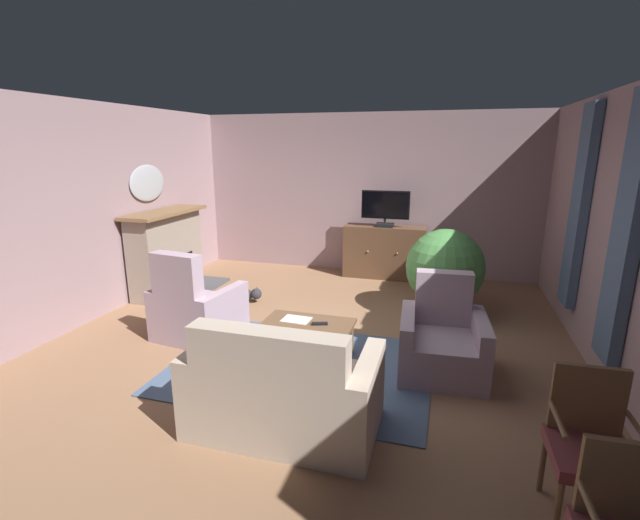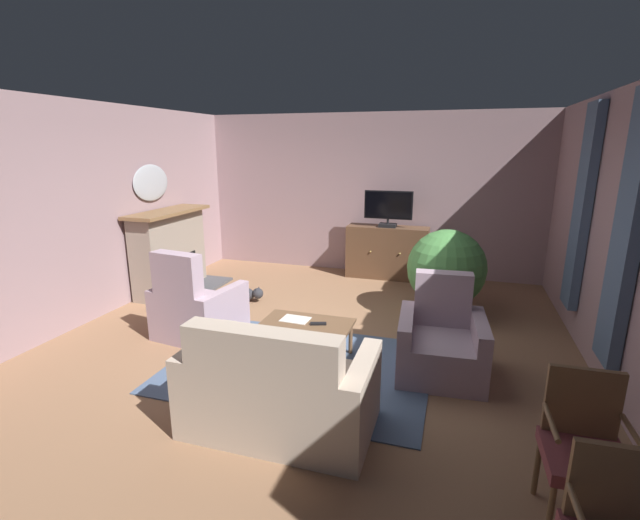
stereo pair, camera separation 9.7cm
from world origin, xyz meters
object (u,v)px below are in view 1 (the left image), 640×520
at_px(wall_mirror_oval, 148,183).
at_px(armchair_by_fireplace, 196,310).
at_px(armchair_near_window, 442,342).
at_px(tv_cabinet, 384,253).
at_px(fireplace, 168,254).
at_px(television, 385,208).
at_px(tv_remote, 320,324).
at_px(potted_plant_small_fern_corner, 452,269).
at_px(potted_plant_tall_palm_by_window, 445,269).
at_px(side_chair_mid_row, 590,443).
at_px(folded_newspaper, 296,319).
at_px(coffee_table, 309,326).
at_px(cat, 243,294).
at_px(sofa_floral, 282,392).

distance_m(wall_mirror_oval, armchair_by_fireplace, 2.50).
bearing_deg(armchair_near_window, wall_mirror_oval, 161.77).
xyz_separation_m(armchair_by_fireplace, armchair_near_window, (2.83, -0.05, -0.03)).
relative_size(wall_mirror_oval, tv_cabinet, 0.58).
relative_size(fireplace, television, 1.95).
relative_size(wall_mirror_oval, armchair_near_window, 0.82).
bearing_deg(tv_cabinet, tv_remote, -93.57).
distance_m(television, potted_plant_small_fern_corner, 1.64).
height_order(fireplace, potted_plant_tall_palm_by_window, fireplace).
bearing_deg(television, side_chair_mid_row, -67.90).
height_order(tv_remote, armchair_by_fireplace, armchair_by_fireplace).
height_order(television, folded_newspaper, television).
xyz_separation_m(tv_cabinet, coffee_table, (-0.34, -3.24, -0.07)).
height_order(armchair_by_fireplace, side_chair_mid_row, armchair_by_fireplace).
height_order(side_chair_mid_row, cat, side_chair_mid_row).
height_order(coffee_table, armchair_near_window, armchair_near_window).
xyz_separation_m(fireplace, folded_newspaper, (2.62, -1.51, -0.20)).
bearing_deg(wall_mirror_oval, potted_plant_small_fern_corner, 9.06).
distance_m(fireplace, tv_remote, 3.30).
height_order(armchair_by_fireplace, cat, armchair_by_fireplace).
distance_m(wall_mirror_oval, potted_plant_small_fern_corner, 4.69).
bearing_deg(tv_cabinet, armchair_near_window, -71.70).
distance_m(fireplace, wall_mirror_oval, 1.11).
relative_size(fireplace, side_chair_mid_row, 1.68).
distance_m(coffee_table, potted_plant_small_fern_corner, 2.68).
bearing_deg(fireplace, potted_plant_small_fern_corner, 9.58).
bearing_deg(coffee_table, tv_remote, -19.35).
xyz_separation_m(sofa_floral, side_chair_mid_row, (2.08, -0.27, 0.17)).
bearing_deg(television, wall_mirror_oval, -153.59).
distance_m(tv_cabinet, armchair_near_window, 3.34).
height_order(fireplace, coffee_table, fireplace).
relative_size(wall_mirror_oval, television, 1.00).
bearing_deg(armchair_by_fireplace, coffee_table, -4.68).
bearing_deg(side_chair_mid_row, television, 112.10).
distance_m(tv_cabinet, folded_newspaper, 3.26).
bearing_deg(potted_plant_small_fern_corner, side_chair_mid_row, -78.12).
bearing_deg(fireplace, potted_plant_tall_palm_by_window, 1.31).
height_order(television, armchair_near_window, television).
xyz_separation_m(wall_mirror_oval, side_chair_mid_row, (5.28, -3.09, -1.18)).
relative_size(potted_plant_small_fern_corner, cat, 1.21).
xyz_separation_m(television, folded_newspaper, (-0.48, -3.17, -0.82)).
distance_m(folded_newspaper, potted_plant_small_fern_corner, 2.75).
height_order(tv_remote, sofa_floral, sofa_floral).
height_order(fireplace, armchair_by_fireplace, fireplace).
xyz_separation_m(tv_cabinet, tv_remote, (-0.20, -3.29, -0.01)).
distance_m(tv_cabinet, potted_plant_tall_palm_by_window, 1.93).
bearing_deg(fireplace, cat, -5.29).
xyz_separation_m(folded_newspaper, cat, (-1.31, 1.39, -0.29)).
distance_m(fireplace, cat, 1.41).
relative_size(side_chair_mid_row, cat, 1.26).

